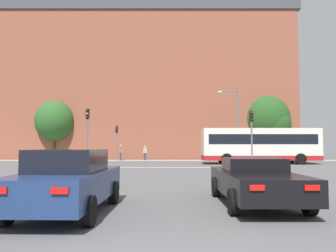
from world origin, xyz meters
The scene contains 15 objects.
stop_line_strip centered at (0.00, 21.95, 0.00)m, with size 9.69×0.30×0.01m, color silver.
far_pavement centered at (0.00, 34.39, 0.01)m, with size 70.77×2.50×0.01m, color #A09B91.
brick_civic_building centered at (-3.52, 41.94, 10.79)m, with size 40.15×10.53×27.68m.
car_saloon_left centered at (-2.52, 4.75, 0.79)m, with size 2.04×4.47×1.57m.
car_roadster_right centered at (2.43, 5.94, 0.67)m, with size 2.03×4.76×1.31m.
bus_crossing_lead centered at (8.50, 27.10, 1.76)m, with size 10.68×2.73×3.27m.
traffic_light_far_left centered at (-5.92, 33.92, 2.68)m, with size 0.26×0.31×3.98m.
traffic_light_near_left centered at (-6.39, 22.19, 3.06)m, with size 0.26×0.31×4.59m.
traffic_light_near_right centered at (6.51, 22.09, 2.94)m, with size 0.26×0.31×4.40m.
street_lamp_junction centered at (5.98, 25.91, 4.16)m, with size 2.01×0.36×6.77m.
pedestrian_waiting centered at (-2.74, 34.84, 1.00)m, with size 0.46×0.40×1.71m.
pedestrian_walking_east centered at (-5.47, 34.11, 1.06)m, with size 0.40×0.46×1.79m.
tree_by_building centered at (-14.06, 36.83, 4.74)m, with size 4.73×4.73×7.23m.
tree_kerbside centered at (13.07, 37.66, 4.41)m, with size 4.65×4.65×6.87m.
tree_distant centered at (12.46, 38.32, 5.04)m, with size 6.15×6.15×8.27m.
Camera 1 is at (-0.04, -3.45, 1.66)m, focal length 35.00 mm.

